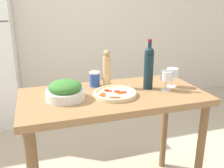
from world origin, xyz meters
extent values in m
cube|color=silver|center=(0.00, 2.09, 1.30)|extent=(6.40, 0.06, 2.60)
cube|color=olive|center=(0.00, 0.00, 0.87)|extent=(1.26, 0.63, 0.04)
cylinder|color=brown|center=(0.57, -0.25, 0.42)|extent=(0.06, 0.06, 0.84)
cylinder|color=brown|center=(-0.57, 0.25, 0.42)|extent=(0.06, 0.06, 0.84)
cylinder|color=brown|center=(0.57, 0.25, 0.42)|extent=(0.06, 0.06, 0.84)
cylinder|color=#142833|center=(0.27, 0.03, 1.02)|extent=(0.07, 0.07, 0.25)
sphere|color=#142833|center=(0.27, 0.03, 1.16)|extent=(0.07, 0.07, 0.07)
cylinder|color=#142833|center=(0.27, 0.03, 1.19)|extent=(0.03, 0.03, 0.07)
cylinder|color=maroon|center=(0.27, 0.03, 1.24)|extent=(0.03, 0.03, 0.02)
cylinder|color=silver|center=(0.38, -0.05, 0.89)|extent=(0.07, 0.07, 0.00)
cylinder|color=silver|center=(0.38, -0.05, 0.93)|extent=(0.01, 0.01, 0.07)
cylinder|color=white|center=(0.38, -0.05, 1.00)|extent=(0.08, 0.08, 0.06)
cylinder|color=maroon|center=(0.38, -0.05, 0.98)|extent=(0.07, 0.07, 0.02)
cylinder|color=silver|center=(0.46, 0.01, 0.89)|extent=(0.07, 0.07, 0.00)
cylinder|color=silver|center=(0.46, 0.01, 0.93)|extent=(0.01, 0.01, 0.07)
cylinder|color=white|center=(0.46, 0.01, 1.00)|extent=(0.08, 0.08, 0.06)
cylinder|color=maroon|center=(0.46, 0.01, 0.98)|extent=(0.07, 0.07, 0.02)
cylinder|color=tan|center=(0.00, 0.16, 1.00)|extent=(0.06, 0.06, 0.23)
sphere|color=tan|center=(0.00, 0.16, 1.14)|extent=(0.05, 0.05, 0.05)
cylinder|color=white|center=(-0.33, 0.00, 0.92)|extent=(0.25, 0.25, 0.06)
ellipsoid|color=#38752D|center=(-0.33, 0.00, 0.97)|extent=(0.22, 0.22, 0.09)
cylinder|color=beige|center=(0.00, -0.04, 0.90)|extent=(0.29, 0.29, 0.02)
torus|color=beige|center=(0.00, -0.04, 0.91)|extent=(0.29, 0.29, 0.02)
cylinder|color=red|center=(-0.04, 0.02, 0.91)|extent=(0.04, 0.04, 0.01)
cylinder|color=red|center=(-0.05, -0.13, 0.91)|extent=(0.04, 0.04, 0.01)
cylinder|color=red|center=(0.03, -0.05, 0.91)|extent=(0.04, 0.04, 0.01)
cylinder|color=#E94623|center=(-0.08, -0.03, 0.91)|extent=(0.04, 0.04, 0.01)
cylinder|color=red|center=(-0.02, -0.14, 0.91)|extent=(0.04, 0.04, 0.01)
cylinder|color=red|center=(0.02, -0.02, 0.91)|extent=(0.05, 0.05, 0.01)
cylinder|color=#D64530|center=(-0.03, 0.01, 0.91)|extent=(0.04, 0.04, 0.01)
cylinder|color=red|center=(0.06, -0.05, 0.91)|extent=(0.04, 0.04, 0.01)
cylinder|color=#E9411A|center=(-0.10, -0.07, 0.91)|extent=(0.04, 0.04, 0.01)
cylinder|color=#284CA3|center=(-0.08, 0.20, 0.94)|extent=(0.07, 0.07, 0.10)
cylinder|color=white|center=(-0.08, 0.20, 0.99)|extent=(0.08, 0.08, 0.01)
camera|label=1|loc=(-0.50, -1.54, 1.49)|focal=40.00mm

